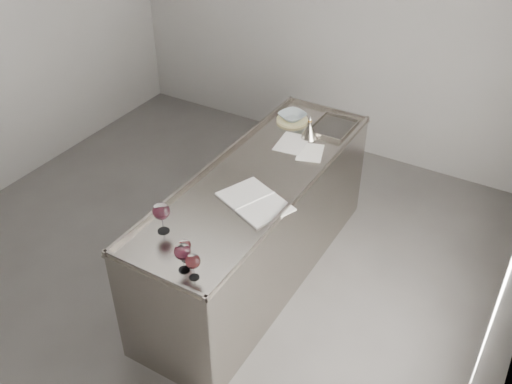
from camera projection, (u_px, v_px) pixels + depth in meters
The scene contains 12 objects.
room_shell at pixel (172, 120), 3.84m from camera, with size 4.54×5.04×2.84m.
counter at pixel (258, 226), 4.38m from camera, with size 0.77×2.42×0.97m.
wine_glass_left at pixel (161, 212), 3.52m from camera, with size 0.11×0.11×0.22m.
wine_glass_middle at pixel (183, 252), 3.24m from camera, with size 0.10×0.10×0.19m.
wine_glass_right at pixel (193, 262), 3.20m from camera, with size 0.09×0.09×0.17m.
wine_glass_small at pixel (185, 246), 3.33m from camera, with size 0.07×0.07×0.15m.
notebook at pixel (255, 202), 3.85m from camera, with size 0.57×0.49×0.02m.
loose_paper_top at pixel (310, 152), 4.37m from camera, with size 0.19×0.27×0.00m, color white.
loose_paper_under at pixel (292, 143), 4.48m from camera, with size 0.22×0.31×0.00m, color silver.
trivet at pixel (292, 120), 4.77m from camera, with size 0.26×0.26×0.02m, color #CDC284.
ceramic_bowl at pixel (292, 116), 4.75m from camera, with size 0.21×0.21×0.05m, color #88979E.
wine_funnel at pixel (309, 131), 4.52m from camera, with size 0.13×0.13×0.20m.
Camera 1 is at (2.22, -2.64, 3.25)m, focal length 40.00 mm.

